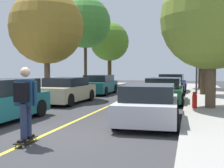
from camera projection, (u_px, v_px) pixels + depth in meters
name	position (u px, v px, depth m)	size (l,w,h in m)	color
ground	(36.00, 139.00, 7.29)	(80.00, 80.00, 0.00)	#353538
center_line	(89.00, 115.00, 11.15)	(0.12, 39.20, 0.01)	gold
parked_car_left_near	(66.00, 91.00, 15.02)	(1.95, 4.23, 1.34)	#BCAD89
parked_car_left_far	(99.00, 85.00, 20.46)	(1.96, 4.17, 1.37)	#196066
parked_car_right_nearest	(149.00, 104.00, 9.50)	(2.04, 4.39, 1.27)	#B7B7BC
parked_car_right_near	(164.00, 90.00, 15.06)	(1.97, 4.15, 1.34)	#1E5B33
parked_car_right_far	(172.00, 84.00, 21.42)	(2.08, 4.32, 1.43)	navy
street_tree_left_nearest	(47.00, 27.00, 17.29)	(4.48, 4.48, 6.45)	brown
street_tree_left_near	(85.00, 23.00, 23.66)	(4.19, 4.19, 7.60)	#3D2D1E
street_tree_left_far	(110.00, 42.00, 30.89)	(4.17, 4.17, 6.73)	#3D2D1E
street_tree_right_nearest	(212.00, 19.00, 11.98)	(4.31, 4.31, 5.92)	brown
street_tree_right_near	(204.00, 13.00, 18.52)	(3.82, 3.82, 7.23)	#3D2D1E
street_tree_right_far	(200.00, 38.00, 24.59)	(4.56, 4.56, 6.66)	#3D2D1E
fire_hydrant	(195.00, 100.00, 11.98)	(0.20, 0.20, 0.70)	#B2140F
streetlamp	(197.00, 45.00, 19.42)	(0.36, 0.24, 5.80)	#38383D
skateboard	(26.00, 140.00, 6.76)	(0.29, 0.86, 0.10)	black
skateboarder	(25.00, 99.00, 6.68)	(0.59, 0.71, 1.71)	black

